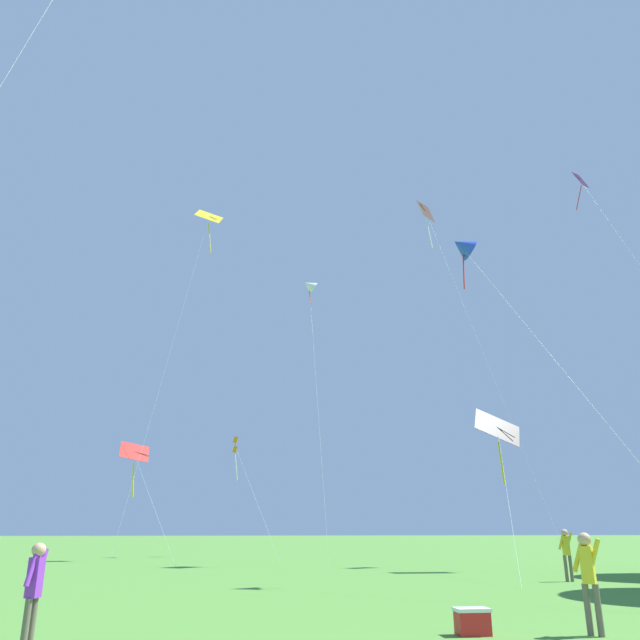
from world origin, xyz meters
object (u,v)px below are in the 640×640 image
kite_red_high (135,460)px  person_in_blue_jacket (34,586)px  kite_black_large (498,436)px  kite_orange_box (236,447)px  picnic_cooler (472,621)px  person_near_tree (566,550)px  kite_purple_streamer (591,199)px  kite_yellow_diamond (207,229)px  person_far_back (588,573)px  kite_blue_delta (463,247)px  kite_pink_low (430,226)px  kite_white_distant (309,286)px

kite_red_high → person_in_blue_jacket: size_ratio=5.25×
kite_black_large → person_in_blue_jacket: 23.55m
kite_black_large → person_in_blue_jacket: (-15.10, -17.38, -4.96)m
kite_orange_box → picnic_cooler: (4.29, -34.73, -7.22)m
person_near_tree → kite_purple_streamer: bearing=45.7°
kite_yellow_diamond → person_near_tree: size_ratio=15.01×
person_near_tree → person_far_back: 12.60m
kite_red_high → kite_orange_box: kite_orange_box is taller
kite_red_high → person_in_blue_jacket: (3.29, -29.93, -4.89)m
kite_blue_delta → kite_red_high: size_ratio=1.61×
person_near_tree → picnic_cooler: 13.36m
kite_pink_low → kite_orange_box: kite_pink_low is taller
kite_yellow_diamond → kite_orange_box: (2.96, 0.82, -16.95)m
kite_black_large → kite_pink_low: kite_pink_low is taller
person_near_tree → person_in_blue_jacket: size_ratio=1.13×
kite_white_distant → person_in_blue_jacket: 41.21m
kite_white_distant → kite_orange_box: 13.85m
kite_yellow_diamond → kite_purple_streamer: 27.97m
kite_black_large → kite_red_high: size_ratio=1.07×
kite_blue_delta → kite_black_large: kite_blue_delta is taller
kite_yellow_diamond → kite_orange_box: size_ratio=3.06×
kite_yellow_diamond → picnic_cooler: 42.27m
kite_pink_low → picnic_cooler: (-7.31, -22.63, -19.65)m
kite_purple_streamer → kite_pink_low: bearing=169.1°
kite_blue_delta → kite_pink_low: kite_pink_low is taller
kite_blue_delta → person_far_back: size_ratio=7.76×
kite_white_distant → kite_pink_low: 13.56m
kite_white_distant → kite_orange_box: size_ratio=2.42×
kite_purple_streamer → picnic_cooler: 34.35m
kite_orange_box → person_in_blue_jacket: kite_orange_box is taller
kite_red_high → kite_purple_streamer: kite_purple_streamer is taller
kite_white_distant → person_far_back: kite_white_distant is taller
person_in_blue_jacket → picnic_cooler: size_ratio=2.59×
kite_yellow_diamond → picnic_cooler: size_ratio=44.07×
kite_white_distant → kite_purple_streamer: kite_purple_streamer is taller
kite_pink_low → kite_white_distant: bearing=117.6°
kite_blue_delta → kite_orange_box: 26.40m
kite_red_high → picnic_cooler: bearing=-70.2°
kite_red_high → person_in_blue_jacket: 30.51m
picnic_cooler → kite_blue_delta: bearing=66.6°
kite_black_large → kite_orange_box: kite_orange_box is taller
kite_pink_low → person_near_tree: 22.17m
kite_orange_box → person_in_blue_jacket: (-2.88, -35.56, -6.51)m
kite_white_distant → kite_orange_box: bearing=179.1°
kite_blue_delta → kite_pink_low: bearing=77.0°
kite_orange_box → person_in_blue_jacket: 36.27m
kite_red_high → kite_purple_streamer: bearing=-16.8°
kite_blue_delta → kite_white_distant: size_ratio=0.63×
kite_yellow_diamond → person_far_back: bearing=-74.8°
picnic_cooler → kite_white_distant: bearing=88.3°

